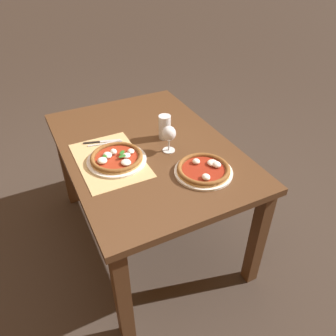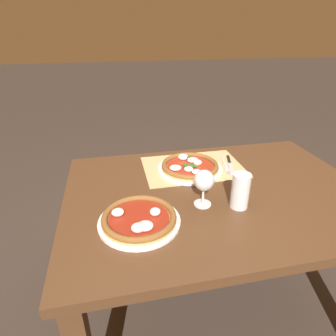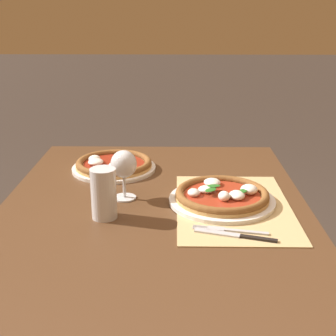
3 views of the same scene
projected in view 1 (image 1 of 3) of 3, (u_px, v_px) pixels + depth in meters
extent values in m
plane|color=#382D26|center=(151.00, 233.00, 2.33)|extent=(24.00, 24.00, 0.00)
cube|color=#4C301C|center=(147.00, 149.00, 1.90)|extent=(1.32, 0.92, 0.04)
cube|color=#4C301C|center=(66.00, 164.00, 2.41)|extent=(0.07, 0.07, 0.70)
cube|color=#4C301C|center=(123.00, 297.00, 1.55)|extent=(0.07, 0.07, 0.70)
cube|color=#4C301C|center=(164.00, 139.00, 2.70)|extent=(0.07, 0.07, 0.70)
cube|color=#4C301C|center=(257.00, 239.00, 1.84)|extent=(0.07, 0.07, 0.70)
cube|color=tan|center=(110.00, 160.00, 1.77)|extent=(0.50, 0.34, 0.00)
cylinder|color=white|center=(117.00, 160.00, 1.76)|extent=(0.32, 0.32, 0.01)
cylinder|color=tan|center=(117.00, 158.00, 1.76)|extent=(0.28, 0.28, 0.01)
torus|color=brown|center=(117.00, 157.00, 1.75)|extent=(0.28, 0.28, 0.02)
cylinder|color=maroon|center=(117.00, 157.00, 1.75)|extent=(0.23, 0.23, 0.00)
ellipsoid|color=white|center=(107.00, 155.00, 1.75)|extent=(0.06, 0.05, 0.02)
ellipsoid|color=white|center=(131.00, 151.00, 1.78)|extent=(0.04, 0.04, 0.02)
ellipsoid|color=white|center=(126.00, 162.00, 1.70)|extent=(0.06, 0.05, 0.02)
ellipsoid|color=white|center=(114.00, 152.00, 1.77)|extent=(0.04, 0.03, 0.03)
ellipsoid|color=white|center=(126.00, 156.00, 1.75)|extent=(0.05, 0.05, 0.02)
ellipsoid|color=white|center=(102.00, 161.00, 1.71)|extent=(0.05, 0.05, 0.03)
ellipsoid|color=#286B23|center=(105.00, 156.00, 1.73)|extent=(0.05, 0.05, 0.00)
ellipsoid|color=#286B23|center=(122.00, 156.00, 1.73)|extent=(0.03, 0.05, 0.00)
ellipsoid|color=#286B23|center=(122.00, 152.00, 1.76)|extent=(0.05, 0.05, 0.00)
cylinder|color=white|center=(203.00, 172.00, 1.68)|extent=(0.30, 0.30, 0.01)
cylinder|color=tan|center=(203.00, 170.00, 1.68)|extent=(0.27, 0.27, 0.01)
torus|color=brown|center=(204.00, 169.00, 1.67)|extent=(0.27, 0.27, 0.02)
cylinder|color=maroon|center=(204.00, 169.00, 1.67)|extent=(0.22, 0.22, 0.00)
ellipsoid|color=white|center=(213.00, 163.00, 1.70)|extent=(0.06, 0.05, 0.02)
ellipsoid|color=white|center=(196.00, 161.00, 1.71)|extent=(0.04, 0.04, 0.03)
ellipsoid|color=white|center=(217.00, 165.00, 1.68)|extent=(0.05, 0.04, 0.03)
ellipsoid|color=white|center=(206.00, 177.00, 1.60)|extent=(0.05, 0.04, 0.03)
cylinder|color=silver|center=(169.00, 150.00, 1.85)|extent=(0.07, 0.07, 0.00)
cylinder|color=silver|center=(169.00, 145.00, 1.83)|extent=(0.01, 0.01, 0.06)
ellipsoid|color=silver|center=(169.00, 133.00, 1.79)|extent=(0.08, 0.08, 0.08)
ellipsoid|color=#C17019|center=(169.00, 135.00, 1.79)|extent=(0.07, 0.07, 0.05)
cylinder|color=silver|center=(165.00, 127.00, 1.92)|extent=(0.07, 0.07, 0.15)
cylinder|color=black|center=(165.00, 129.00, 1.93)|extent=(0.07, 0.07, 0.12)
cylinder|color=silver|center=(165.00, 119.00, 1.89)|extent=(0.07, 0.07, 0.02)
cube|color=#B7B7BC|center=(98.00, 145.00, 1.89)|extent=(0.03, 0.12, 0.00)
cube|color=#B7B7BC|center=(112.00, 143.00, 1.91)|extent=(0.03, 0.05, 0.00)
cylinder|color=#B7B7BC|center=(119.00, 143.00, 1.91)|extent=(0.01, 0.04, 0.00)
cylinder|color=#B7B7BC|center=(119.00, 142.00, 1.92)|extent=(0.01, 0.04, 0.00)
cylinder|color=#B7B7BC|center=(119.00, 141.00, 1.92)|extent=(0.01, 0.04, 0.00)
cylinder|color=#B7B7BC|center=(119.00, 141.00, 1.92)|extent=(0.01, 0.04, 0.00)
cube|color=black|center=(92.00, 143.00, 1.91)|extent=(0.04, 0.10, 0.01)
cube|color=#B7B7BC|center=(110.00, 141.00, 1.92)|extent=(0.05, 0.12, 0.00)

